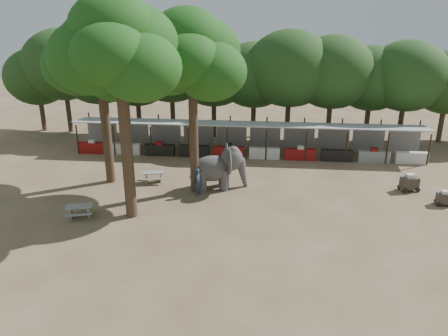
# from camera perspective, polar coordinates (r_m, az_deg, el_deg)

# --- Properties ---
(ground) EXTENTS (100.00, 100.00, 0.00)m
(ground) POSITION_cam_1_polar(r_m,az_deg,el_deg) (22.88, 1.25, -9.12)
(ground) COLOR brown
(ground) RESTS_ON ground
(vendor_stalls) EXTENTS (28.00, 2.99, 2.80)m
(vendor_stalls) POSITION_cam_1_polar(r_m,az_deg,el_deg) (35.23, 3.07, 3.63)
(vendor_stalls) COLOR #A5A8AE
(vendor_stalls) RESTS_ON ground
(yard_tree_left) EXTENTS (7.10, 6.90, 11.02)m
(yard_tree_left) POSITION_cam_1_polar(r_m,az_deg,el_deg) (29.26, -16.07, 13.54)
(yard_tree_left) COLOR #332316
(yard_tree_left) RESTS_ON ground
(yard_tree_center) EXTENTS (7.10, 6.90, 12.04)m
(yard_tree_center) POSITION_cam_1_polar(r_m,az_deg,el_deg) (23.46, -13.75, 14.77)
(yard_tree_center) COLOR #332316
(yard_tree_center) RESTS_ON ground
(yard_tree_back) EXTENTS (7.10, 6.90, 11.36)m
(yard_tree_back) POSITION_cam_1_polar(r_m,az_deg,el_deg) (26.63, -4.46, 14.40)
(yard_tree_back) COLOR #332316
(yard_tree_back) RESTS_ON ground
(backdrop_trees) EXTENTS (46.46, 5.95, 8.33)m
(backdrop_trees) POSITION_cam_1_polar(r_m,az_deg,el_deg) (39.34, 3.57, 11.83)
(backdrop_trees) COLOR #332316
(backdrop_trees) RESTS_ON ground
(elephant) EXTENTS (3.82, 2.83, 2.84)m
(elephant) POSITION_cam_1_polar(r_m,az_deg,el_deg) (28.43, -0.62, 0.07)
(elephant) COLOR #403E3E
(elephant) RESTS_ON ground
(handler) EXTENTS (0.49, 0.68, 1.78)m
(handler) POSITION_cam_1_polar(r_m,az_deg,el_deg) (27.59, -3.39, -1.80)
(handler) COLOR #26384C
(handler) RESTS_ON ground
(picnic_table_near) EXTENTS (1.75, 1.65, 0.72)m
(picnic_table_near) POSITION_cam_1_polar(r_m,az_deg,el_deg) (26.11, -18.35, -5.18)
(picnic_table_near) COLOR gray
(picnic_table_near) RESTS_ON ground
(picnic_table_far) EXTENTS (1.66, 1.55, 0.70)m
(picnic_table_far) POSITION_cam_1_polar(r_m,az_deg,el_deg) (30.14, -9.19, -0.97)
(picnic_table_far) COLOR gray
(picnic_table_far) RESTS_ON ground
(cart_front) EXTENTS (1.00, 0.70, 0.93)m
(cart_front) POSITION_cam_1_polar(r_m,az_deg,el_deg) (29.43, 26.83, -3.52)
(cart_front) COLOR #342B23
(cart_front) RESTS_ON ground
(cart_back) EXTENTS (1.34, 1.04, 1.16)m
(cart_back) POSITION_cam_1_polar(r_m,az_deg,el_deg) (30.71, 23.07, -1.76)
(cart_back) COLOR #342B23
(cart_back) RESTS_ON ground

